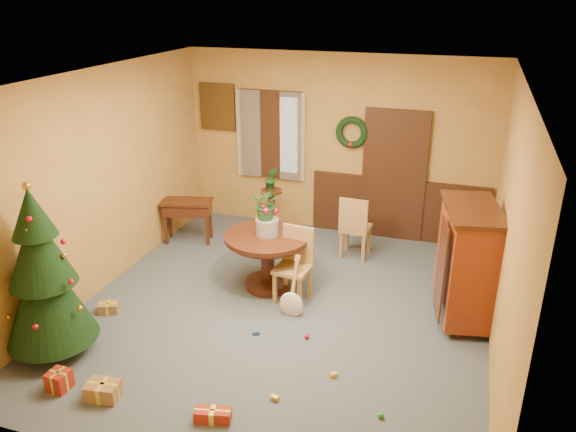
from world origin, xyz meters
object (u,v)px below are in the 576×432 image
at_px(chair_near, 295,262).
at_px(sideboard, 467,260).
at_px(dining_table, 268,251).
at_px(christmas_tree, 43,276).
at_px(writing_desk, 187,211).

bearing_deg(chair_near, sideboard, 4.96).
bearing_deg(chair_near, dining_table, 161.41).
bearing_deg(christmas_tree, writing_desk, 89.13).
bearing_deg(dining_table, sideboard, 0.85).
bearing_deg(sideboard, writing_desk, 167.03).
height_order(writing_desk, sideboard, sideboard).
bearing_deg(writing_desk, dining_table, -30.46).
bearing_deg(sideboard, chair_near, -175.04).
distance_m(christmas_tree, writing_desk, 3.15).
bearing_deg(christmas_tree, dining_table, 49.85).
relative_size(chair_near, writing_desk, 1.14).
distance_m(chair_near, writing_desk, 2.45).
bearing_deg(dining_table, christmas_tree, -130.15).
xyz_separation_m(dining_table, chair_near, (0.43, -0.14, -0.02)).
xyz_separation_m(christmas_tree, writing_desk, (0.05, 3.12, -0.43)).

